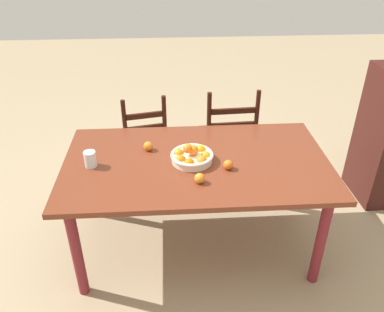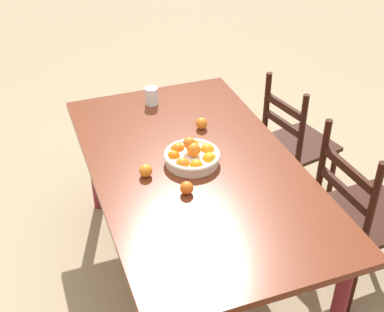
{
  "view_description": "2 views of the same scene",
  "coord_description": "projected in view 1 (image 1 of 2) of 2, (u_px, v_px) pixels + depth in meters",
  "views": [
    {
      "loc": [
        -0.17,
        -2.19,
        2.12
      ],
      "look_at": [
        -0.03,
        -0.01,
        0.79
      ],
      "focal_mm": 36.66,
      "sensor_mm": 36.0,
      "label": 1
    },
    {
      "loc": [
        2.0,
        -0.75,
        2.26
      ],
      "look_at": [
        -0.03,
        -0.01,
        0.79
      ],
      "focal_mm": 49.51,
      "sensor_mm": 36.0,
      "label": 2
    }
  ],
  "objects": [
    {
      "name": "chair_by_cabinet",
      "position": [
        144.0,
        143.0,
        3.43
      ],
      "size": [
        0.45,
        0.45,
        0.9
      ],
      "rotation": [
        0.0,
        0.0,
        3.34
      ],
      "color": "black",
      "rests_on": "ground"
    },
    {
      "name": "ground_plane",
      "position": [
        196.0,
        244.0,
        2.97
      ],
      "size": [
        12.0,
        12.0,
        0.0
      ],
      "primitive_type": "plane",
      "color": "tan"
    },
    {
      "name": "orange_loose_0",
      "position": [
        148.0,
        146.0,
        2.69
      ],
      "size": [
        0.06,
        0.06,
        0.06
      ],
      "primitive_type": "sphere",
      "color": "orange",
      "rests_on": "dining_table"
    },
    {
      "name": "dining_table",
      "position": [
        196.0,
        171.0,
        2.63
      ],
      "size": [
        1.75,
        1.0,
        0.75
      ],
      "color": "brown",
      "rests_on": "ground"
    },
    {
      "name": "chair_near_window",
      "position": [
        228.0,
        139.0,
        3.44
      ],
      "size": [
        0.47,
        0.47,
        0.96
      ],
      "rotation": [
        0.0,
        0.0,
        3.19
      ],
      "color": "black",
      "rests_on": "ground"
    },
    {
      "name": "orange_loose_2",
      "position": [
        200.0,
        178.0,
        2.35
      ],
      "size": [
        0.06,
        0.06,
        0.06
      ],
      "primitive_type": "sphere",
      "color": "orange",
      "rests_on": "dining_table"
    },
    {
      "name": "orange_loose_1",
      "position": [
        228.0,
        165.0,
        2.48
      ],
      "size": [
        0.06,
        0.06,
        0.06
      ],
      "primitive_type": "sphere",
      "color": "orange",
      "rests_on": "dining_table"
    },
    {
      "name": "drinking_glass",
      "position": [
        90.0,
        159.0,
        2.5
      ],
      "size": [
        0.08,
        0.08,
        0.11
      ],
      "primitive_type": "cylinder",
      "color": "silver",
      "rests_on": "dining_table"
    },
    {
      "name": "fruit_bowl",
      "position": [
        192.0,
        156.0,
        2.56
      ],
      "size": [
        0.28,
        0.28,
        0.13
      ],
      "color": "white",
      "rests_on": "dining_table"
    }
  ]
}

